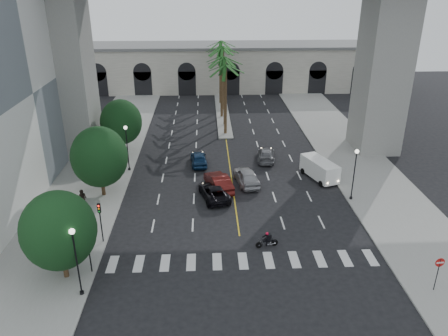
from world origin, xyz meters
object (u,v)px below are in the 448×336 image
lamp_post_left_far (127,144)px  pedestrian_b (83,198)px  pedestrian_a (68,224)px  car_b (218,182)px  traffic_signal_near (88,244)px  car_d (266,154)px  lamp_post_left_near (76,256)px  do_not_enter_sign (439,268)px  lamp_post_right (355,170)px  traffic_signal_far (100,216)px  motorcycle_rider (268,240)px  car_e (199,159)px  car_c (214,192)px  cargo_van (320,169)px  car_a (247,176)px

lamp_post_left_far → pedestrian_b: bearing=-109.5°
pedestrian_a → car_b: bearing=30.0°
traffic_signal_near → car_d: size_ratio=0.76×
lamp_post_left_near → do_not_enter_sign: bearing=-1.5°
car_b → car_d: car_b is taller
lamp_post_right → do_not_enter_sign: (1.56, -13.63, -1.21)m
traffic_signal_far → car_d: 23.29m
motorcycle_rider → pedestrian_a: (-16.57, 2.39, 0.48)m
traffic_signal_far → car_b: size_ratio=0.71×
pedestrian_b → car_e: bearing=53.7°
car_e → car_b: bearing=102.9°
do_not_enter_sign → car_c: bearing=130.2°
car_d → do_not_enter_sign: (8.53, -24.21, 1.31)m
lamp_post_left_near → motorcycle_rider: 14.80m
lamp_post_left_near → car_c: (9.41, 14.02, -2.52)m
lamp_post_left_near → car_d: size_ratio=1.11×
lamp_post_left_far → motorcycle_rider: 20.86m
car_b → car_d: bearing=-143.9°
traffic_signal_near → car_d: (15.73, 21.08, -1.81)m
traffic_signal_far → car_c: size_ratio=0.73×
lamp_post_left_near → cargo_van: size_ratio=1.00×
car_e → car_a: bearing=128.8°
lamp_post_right → motorcycle_rider: lamp_post_right is taller
traffic_signal_near → pedestrian_b: traffic_signal_near is taller
car_a → car_c: bearing=32.4°
do_not_enter_sign → traffic_signal_far: bearing=158.3°
motorcycle_rider → cargo_van: cargo_van is taller
lamp_post_left_near → car_d: lamp_post_left_near is taller
lamp_post_left_far → do_not_enter_sign: bearing=-41.6°
car_c → do_not_enter_sign: do_not_enter_sign is taller
lamp_post_left_far → motorcycle_rider: lamp_post_left_far is taller
car_c → traffic_signal_far: bearing=25.0°
lamp_post_left_near → car_d: 28.52m
pedestrian_a → do_not_enter_sign: do_not_enter_sign is taller
lamp_post_left_far → lamp_post_right: same height
lamp_post_left_near → cargo_van: bearing=40.9°
lamp_post_right → car_b: (-12.90, 2.93, -2.37)m
car_e → do_not_enter_sign: bearing=120.9°
traffic_signal_far → cargo_van: size_ratio=0.68×
motorcycle_rider → traffic_signal_near: bearing=179.4°
car_d → pedestrian_a: 24.63m
lamp_post_left_far → cargo_van: lamp_post_left_far is taller
car_d → car_e: bearing=15.2°
lamp_post_left_near → traffic_signal_near: 2.60m
lamp_post_left_near → pedestrian_a: 8.59m
lamp_post_right → car_b: size_ratio=1.04×
lamp_post_right → car_c: size_ratio=1.07×
car_d → pedestrian_b: (-18.83, -11.03, 0.32)m
lamp_post_right → traffic_signal_near: size_ratio=1.47×
lamp_post_left_far → lamp_post_right: (22.80, -8.00, 0.00)m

